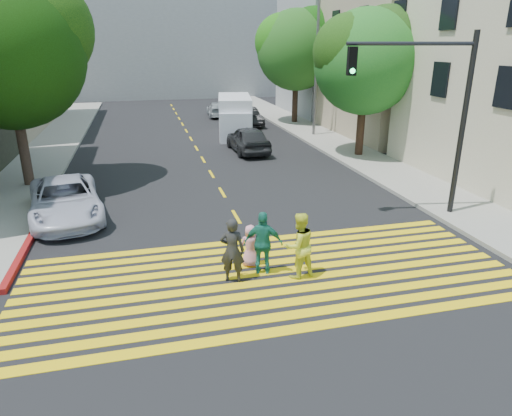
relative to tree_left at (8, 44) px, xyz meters
name	(u,v)px	position (x,y,z in m)	size (l,w,h in m)	color
ground	(285,301)	(8.07, -11.89, -6.00)	(120.00, 120.00, 0.00)	black
sidewalk_left	(57,141)	(-0.43, 10.11, -5.92)	(3.00, 40.00, 0.15)	gray
sidewalk_right	(346,150)	(16.57, 3.11, -5.92)	(3.00, 60.00, 0.15)	gray
curb_red	(34,233)	(1.17, -5.89, -5.92)	(0.20, 8.00, 0.16)	maroon
crosswalk	(271,277)	(8.07, -10.62, -5.99)	(13.40, 5.30, 0.01)	yellow
lane_line	(189,135)	(8.07, 10.61, -5.99)	(0.12, 34.40, 0.01)	yellow
building_right_tan	(416,59)	(23.07, 7.11, -1.00)	(10.00, 10.00, 10.00)	tan
building_right_grey	(346,55)	(23.07, 18.11, -1.00)	(10.00, 10.00, 10.00)	gray
backdrop_block	(163,43)	(8.07, 36.11, 0.00)	(30.00, 8.00, 12.00)	gray
tree_left	(8,44)	(0.00, 0.00, 0.00)	(7.60, 7.39, 8.89)	black
tree_right_near	(367,56)	(16.73, 1.70, -0.62)	(6.62, 6.24, 7.94)	#3C2118
tree_right_far	(298,46)	(16.84, 13.30, -0.16)	(8.09, 7.86, 8.64)	black
pedestrian_man	(232,250)	(7.01, -10.56, -5.10)	(0.65, 0.43, 1.79)	#242425
pedestrian_woman	(299,246)	(8.79, -10.76, -5.07)	(0.90, 0.70, 1.85)	yellow
pedestrian_child	(250,246)	(7.67, -9.81, -5.38)	(0.60, 0.39, 1.23)	pink
pedestrian_extra	(263,243)	(7.92, -10.33, -5.10)	(1.05, 0.44, 1.80)	#1E7562
white_sedan	(65,200)	(2.06, -4.53, -5.28)	(2.36, 5.12, 1.42)	silver
dark_car_near	(248,139)	(10.88, 4.30, -5.23)	(1.81, 4.50, 1.53)	#232426
silver_car	(218,109)	(11.44, 18.37, -5.37)	(1.74, 4.29, 1.24)	#B1B6BD
dark_car_parked	(248,117)	(12.95, 13.23, -5.32)	(1.43, 4.09, 1.35)	black
white_van	(235,118)	(11.13, 9.34, -4.74)	(2.99, 5.88, 2.65)	silver
traffic_signal	(433,101)	(14.62, -7.44, -1.83)	(4.36, 0.96, 6.44)	black
street_lamp	(314,49)	(16.11, 7.92, -0.31)	(2.24, 0.45, 9.91)	#5E5E5E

